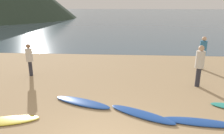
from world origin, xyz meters
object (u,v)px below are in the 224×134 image
Objects in this scene: surfboard_3 at (82,102)px; person_2 at (203,50)px; surfboard_2 at (6,121)px; surfboard_4 at (142,114)px; surfboard_5 at (199,122)px; person_1 at (200,63)px; person_0 at (29,57)px.

surfboard_3 is 1.25× the size of person_2.
surfboard_4 is (4.04, 0.65, 0.01)m from surfboard_2.
surfboard_3 is at bearing -170.35° from surfboard_4.
surfboard_3 is 2.14m from surfboard_4.
surfboard_5 is 3.23m from person_1.
surfboard_2 is 5.70m from surfboard_5.
person_0 reaches higher than surfboard_5.
person_2 is (8.50, 1.68, 0.11)m from person_0.
surfboard_3 is at bearing 171.74° from surfboard_5.
person_2 is at bearing 85.03° from surfboard_4.
person_1 is (2.48, 2.63, 0.98)m from surfboard_4.
surfboard_5 is 1.26× the size of person_2.
person_1 is at bearing 75.35° from surfboard_4.
surfboard_4 is at bearing 159.95° from person_2.
surfboard_5 is at bearing 17.40° from surfboard_4.
person_0 reaches higher than surfboard_3.
person_0 is 7.60m from person_1.
person_0 is at bearing 157.90° from surfboard_5.
surfboard_3 is at bearing 18.26° from surfboard_2.
surfboard_4 is at bearing -155.35° from person_1.
surfboard_3 reaches higher than surfboard_5.
person_2 reaches higher than person_0.
surfboard_5 is at bearing 5.32° from surfboard_3.
person_2 is at bearing 79.35° from surfboard_5.
person_1 is (6.52, 3.27, 1.00)m from surfboard_2.
person_0 is 0.89× the size of person_2.
surfboard_5 is 5.84m from person_2.
surfboard_4 reaches higher than surfboard_5.
person_1 reaches higher than person_0.
surfboard_4 is at bearing 1.91° from surfboard_3.
person_1 is at bearing 44.15° from surfboard_3.
surfboard_4 is at bearing -6.26° from surfboard_2.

